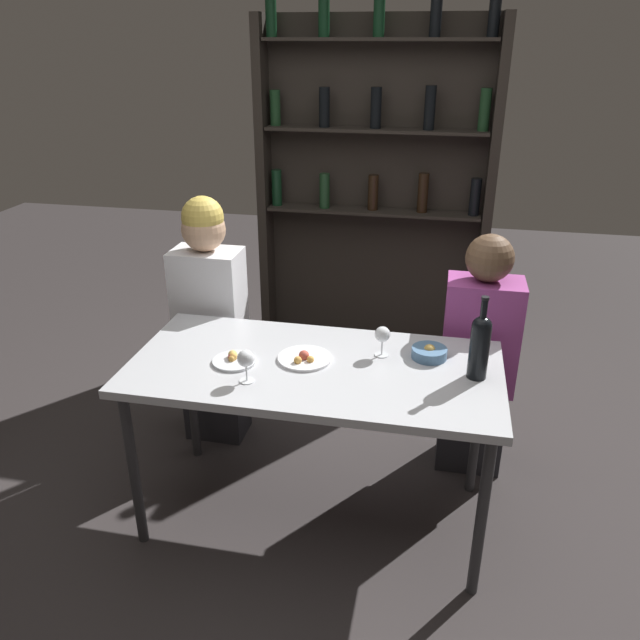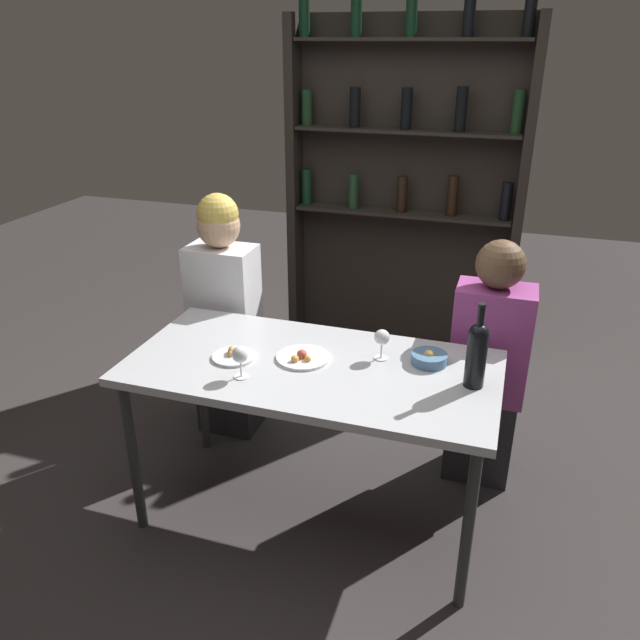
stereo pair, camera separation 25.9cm
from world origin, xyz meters
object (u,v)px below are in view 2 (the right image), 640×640
wine_bottle (477,352)px  wine_glass_0 (382,338)px  food_plate_0 (303,357)px  seated_person_left (225,318)px  wine_glass_1 (240,355)px  food_plate_1 (233,355)px  seated_person_right (487,370)px  snack_bowl (429,358)px

wine_bottle → wine_glass_0: wine_bottle is taller
food_plate_0 → seated_person_left: seated_person_left is taller
wine_glass_1 → food_plate_1: size_ratio=0.74×
wine_glass_1 → seated_person_right: seated_person_right is taller
wine_bottle → food_plate_0: wine_bottle is taller
wine_bottle → snack_bowl: wine_bottle is taller
wine_bottle → seated_person_right: 0.61m
food_plate_0 → seated_person_left: bearing=140.3°
food_plate_1 → seated_person_left: seated_person_left is taller
wine_glass_1 → food_plate_1: 0.19m
wine_glass_0 → food_plate_0: size_ratio=0.58×
seated_person_right → wine_glass_1: bearing=-141.7°
food_plate_0 → wine_glass_0: bearing=19.3°
wine_glass_1 → seated_person_left: bearing=120.7°
wine_glass_1 → seated_person_right: (0.92, 0.72, -0.29)m
wine_glass_1 → food_plate_0: (0.18, 0.21, -0.09)m
food_plate_0 → snack_bowl: snack_bowl is taller
wine_glass_0 → food_plate_0: wine_glass_0 is taller
wine_glass_0 → seated_person_left: bearing=156.5°
wine_glass_1 → seated_person_right: size_ratio=0.11×
food_plate_1 → snack_bowl: size_ratio=1.23×
food_plate_0 → snack_bowl: (0.51, 0.13, 0.01)m
food_plate_0 → snack_bowl: 0.52m
food_plate_0 → seated_person_right: bearing=34.7°
food_plate_0 → wine_glass_1: bearing=-130.2°
wine_glass_1 → seated_person_left: seated_person_left is taller
wine_glass_0 → seated_person_left: 1.02m
wine_bottle → food_plate_0: 0.71m
food_plate_1 → snack_bowl: bearing=14.3°
wine_glass_1 → wine_glass_0: bearing=33.4°
food_plate_0 → seated_person_left: size_ratio=0.17×
wine_bottle → wine_glass_0: bearing=164.4°
wine_glass_1 → snack_bowl: 0.77m
wine_bottle → seated_person_right: seated_person_right is taller
wine_glass_0 → food_plate_1: size_ratio=0.72×
wine_bottle → seated_person_left: bearing=158.8°
seated_person_left → seated_person_right: (1.34, 0.00, -0.08)m
food_plate_0 → food_plate_1: bearing=-165.1°
wine_bottle → snack_bowl: (-0.19, 0.13, -0.12)m
food_plate_1 → seated_person_left: bearing=119.5°
food_plate_0 → seated_person_right: (0.73, 0.51, -0.20)m
wine_glass_1 → snack_bowl: wine_glass_1 is taller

